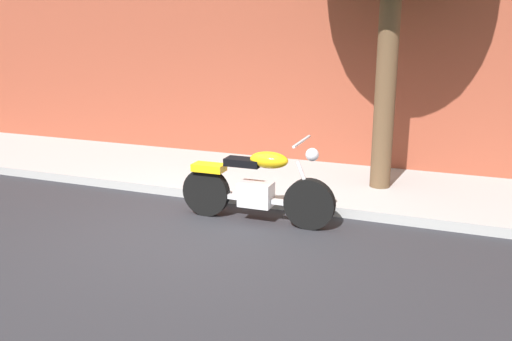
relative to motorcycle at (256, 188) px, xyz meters
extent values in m
plane|color=#28282D|center=(-0.49, -0.70, -0.48)|extent=(60.00, 60.00, 0.00)
cube|color=#A4A4A4|center=(-0.49, 1.78, -0.41)|extent=(24.43, 2.45, 0.14)
cylinder|color=black|center=(0.74, 0.00, -0.14)|extent=(0.67, 0.13, 0.67)
cylinder|color=black|center=(-0.73, -0.01, -0.14)|extent=(0.67, 0.13, 0.67)
cube|color=silver|center=(0.00, 0.00, -0.09)|extent=(0.44, 0.28, 0.32)
cube|color=silver|center=(0.00, 0.00, -0.16)|extent=(1.32, 0.09, 0.06)
ellipsoid|color=yellow|center=(0.18, 0.00, 0.39)|extent=(0.52, 0.26, 0.22)
cube|color=black|center=(-0.18, -0.01, 0.33)|extent=(0.48, 0.24, 0.10)
cube|color=yellow|center=(-0.68, -0.01, 0.21)|extent=(0.44, 0.24, 0.10)
cylinder|color=silver|center=(0.68, 0.00, 0.14)|extent=(0.27, 0.05, 0.58)
cylinder|color=silver|center=(0.62, 0.00, 0.67)|extent=(0.04, 0.70, 0.04)
sphere|color=silver|center=(0.76, 0.00, 0.51)|extent=(0.17, 0.17, 0.17)
cylinder|color=silver|center=(-0.25, 0.15, -0.19)|extent=(0.80, 0.10, 0.09)
cylinder|color=brown|center=(1.36, 1.80, 1.30)|extent=(0.31, 0.31, 3.56)
camera|label=1|loc=(2.52, -6.43, 2.09)|focal=38.18mm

